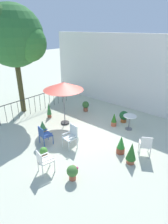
% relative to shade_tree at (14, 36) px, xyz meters
% --- Properties ---
extents(ground_plane, '(60.00, 60.00, 0.00)m').
position_rel_shade_tree_xyz_m(ground_plane, '(4.30, 0.13, -4.22)').
color(ground_plane, beige).
extents(villa_facade, '(11.54, 0.30, 4.35)m').
position_rel_shade_tree_xyz_m(villa_facade, '(4.30, 4.59, -2.04)').
color(villa_facade, white).
rests_on(villa_facade, ground).
extents(terrace_railing, '(0.03, 5.85, 1.01)m').
position_rel_shade_tree_xyz_m(terrace_railing, '(0.65, 0.13, -3.53)').
color(terrace_railing, black).
rests_on(terrace_railing, ground).
extents(shade_tree, '(3.30, 3.14, 5.78)m').
position_rel_shade_tree_xyz_m(shade_tree, '(0.00, 0.00, 0.00)').
color(shade_tree, '#443F21').
rests_on(shade_tree, ground).
extents(patio_umbrella_0, '(1.96, 1.96, 2.28)m').
position_rel_shade_tree_xyz_m(patio_umbrella_0, '(3.02, 0.43, -2.20)').
color(patio_umbrella_0, '#2D2D2D').
rests_on(patio_umbrella_0, ground).
extents(cafe_table_0, '(0.63, 0.63, 0.73)m').
position_rel_shade_tree_xyz_m(cafe_table_0, '(5.87, 2.06, -3.71)').
color(cafe_table_0, white).
rests_on(cafe_table_0, ground).
extents(patio_chair_0, '(0.55, 0.54, 0.99)m').
position_rel_shade_tree_xyz_m(patio_chair_0, '(4.74, -0.85, -3.65)').
color(patio_chair_0, white).
rests_on(patio_chair_0, ground).
extents(patio_chair_1, '(0.52, 0.57, 0.87)m').
position_rel_shade_tree_xyz_m(patio_chair_1, '(5.10, -2.60, -3.70)').
color(patio_chair_1, white).
rests_on(patio_chair_1, ground).
extents(patio_chair_2, '(0.60, 0.61, 0.91)m').
position_rel_shade_tree_xyz_m(patio_chair_2, '(7.35, 0.53, -3.70)').
color(patio_chair_2, white).
rests_on(patio_chair_2, ground).
extents(patio_chair_3, '(0.55, 0.54, 0.83)m').
position_rel_shade_tree_xyz_m(patio_chair_3, '(3.74, -1.48, -3.73)').
color(patio_chair_3, '#2F4F96').
rests_on(patio_chair_3, ground).
extents(potted_plant_0, '(0.40, 0.40, 0.62)m').
position_rel_shade_tree_xyz_m(potted_plant_0, '(2.81, 2.37, -3.86)').
color(potted_plant_0, brown).
rests_on(potted_plant_0, ground).
extents(potted_plant_1, '(0.30, 0.30, 0.45)m').
position_rel_shade_tree_xyz_m(potted_plant_1, '(4.44, -2.09, -3.98)').
color(potted_plant_1, '#9B5339').
rests_on(potted_plant_1, ground).
extents(potted_plant_2, '(0.38, 0.38, 0.53)m').
position_rel_shade_tree_xyz_m(potted_plant_2, '(6.08, -2.21, -3.91)').
color(potted_plant_2, '#AE573B').
rests_on(potted_plant_2, ground).
extents(potted_plant_3, '(0.25, 0.25, 0.89)m').
position_rel_shade_tree_xyz_m(potted_plant_3, '(1.81, 0.40, -3.76)').
color(potted_plant_3, brown).
rests_on(potted_plant_3, ground).
extents(potted_plant_4, '(0.47, 0.47, 0.62)m').
position_rel_shade_tree_xyz_m(potted_plant_4, '(5.28, 2.58, -3.87)').
color(potted_plant_4, '#9E5528').
rests_on(potted_plant_4, ground).
extents(potted_plant_5, '(0.37, 0.37, 0.87)m').
position_rel_shade_tree_xyz_m(potted_plant_5, '(7.16, -0.22, -3.75)').
color(potted_plant_5, '#9F5338').
rests_on(potted_plant_5, ground).
extents(potted_plant_6, '(0.36, 0.36, 0.72)m').
position_rel_shade_tree_xyz_m(potted_plant_6, '(3.06, -1.03, -3.85)').
color(potted_plant_6, '#B45438').
rests_on(potted_plant_6, ground).
extents(potted_plant_7, '(0.27, 0.27, 0.71)m').
position_rel_shade_tree_xyz_m(potted_plant_7, '(5.11, 1.87, -3.87)').
color(potted_plant_7, '#C96140').
rests_on(potted_plant_7, ground).
extents(potted_plant_8, '(0.33, 0.33, 0.78)m').
position_rel_shade_tree_xyz_m(potted_plant_8, '(6.55, 0.08, -3.84)').
color(potted_plant_8, brown).
rests_on(potted_plant_8, ground).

